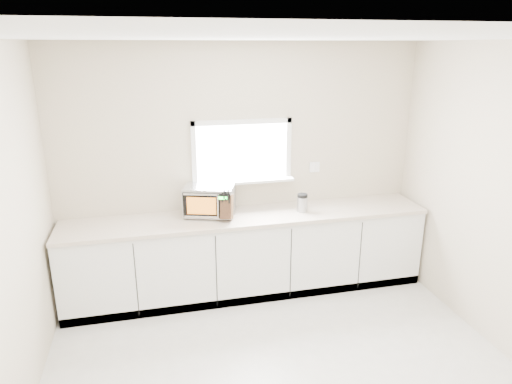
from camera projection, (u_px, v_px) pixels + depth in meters
name	position (u px, v px, depth m)	size (l,w,h in m)	color
back_wall	(242.00, 168.00, 5.03)	(4.00, 0.17, 2.70)	#C4B09C
cabinets	(248.00, 255.00, 5.04)	(3.92, 0.60, 0.88)	white
countertop	(248.00, 217.00, 4.89)	(3.92, 0.64, 0.04)	beige
microwave	(210.00, 199.00, 4.84)	(0.60, 0.53, 0.33)	black
knife_block	(227.00, 206.00, 4.71)	(0.18, 0.27, 0.35)	#4D331B
cutting_board	(210.00, 195.00, 4.99)	(0.34, 0.34, 0.02)	#A98041
coffee_grinder	(302.00, 203.00, 4.96)	(0.14, 0.14, 0.20)	#A8AAAF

